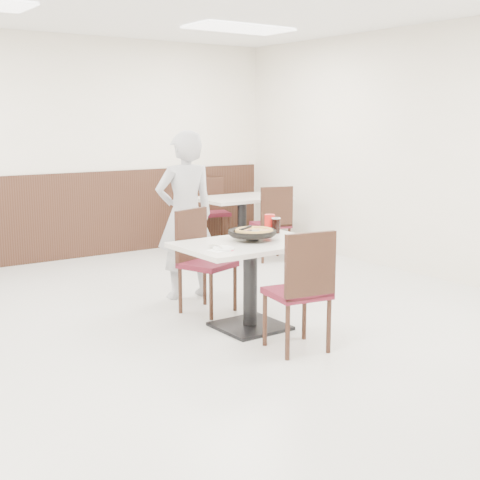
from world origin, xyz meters
TOP-DOWN VIEW (x-y plane):
  - floor at (0.00, 0.00)m, footprint 7.00×7.00m
  - wall_back at (0.00, 3.50)m, footprint 6.00×0.04m
  - wall_right at (3.00, 0.00)m, footprint 0.04×7.00m
  - wainscot_back at (0.00, 3.48)m, footprint 5.90×0.03m
  - fluo_panel_d at (1.50, 1.80)m, footprint 1.20×0.60m
  - main_table at (0.21, -0.19)m, footprint 1.26×0.90m
  - chair_near at (0.18, -0.83)m, footprint 0.48×0.48m
  - chair_far at (0.17, 0.43)m, footprint 0.53×0.53m
  - trivet at (0.27, -0.13)m, footprint 0.12×0.12m
  - pizza_pan at (0.27, -0.14)m, footprint 0.39×0.39m
  - pizza at (0.29, -0.13)m, footprint 0.32×0.32m
  - pizza_server at (0.24, -0.20)m, footprint 0.09×0.11m
  - napkin at (-0.22, -0.36)m, footprint 0.15×0.15m
  - side_plate at (-0.17, -0.34)m, footprint 0.19×0.19m
  - fork at (-0.18, -0.30)m, footprint 0.06×0.17m
  - cola_glass at (0.66, 0.04)m, footprint 0.08×0.08m
  - red_cup at (0.66, 0.13)m, footprint 0.10×0.10m
  - diner_person at (0.28, 1.00)m, footprint 0.65×0.47m
  - bg_table_right at (2.08, 2.56)m, footprint 1.21×0.82m
  - bg_chair_right_near at (2.09, 1.96)m, footprint 0.51×0.51m
  - bg_chair_right_far at (2.06, 3.24)m, footprint 0.53×0.53m

SIDE VIEW (x-z plane):
  - floor at x=0.00m, z-range 0.00..0.00m
  - main_table at x=0.21m, z-range 0.00..0.75m
  - bg_table_right at x=2.08m, z-range 0.00..0.75m
  - chair_near at x=0.18m, z-range 0.00..0.95m
  - chair_far at x=0.17m, z-range 0.00..0.95m
  - bg_chair_right_near at x=2.09m, z-range 0.00..0.95m
  - bg_chair_right_far at x=2.06m, z-range 0.00..0.95m
  - wainscot_back at x=0.00m, z-range 0.00..1.10m
  - napkin at x=-0.22m, z-range 0.75..0.75m
  - side_plate at x=-0.17m, z-range 0.75..0.77m
  - trivet at x=0.27m, z-range 0.75..0.79m
  - fork at x=-0.18m, z-range 0.77..0.77m
  - pizza_pan at x=0.27m, z-range 0.79..0.80m
  - pizza at x=0.29m, z-range 0.80..0.82m
  - cola_glass at x=0.66m, z-range 0.75..0.88m
  - red_cup at x=0.66m, z-range 0.75..0.91m
  - diner_person at x=0.28m, z-range 0.00..1.66m
  - pizza_server at x=0.24m, z-range 0.84..0.84m
  - wall_back at x=0.00m, z-range 0.00..2.80m
  - wall_right at x=3.00m, z-range 0.00..2.80m
  - fluo_panel_d at x=1.50m, z-range 2.77..2.79m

